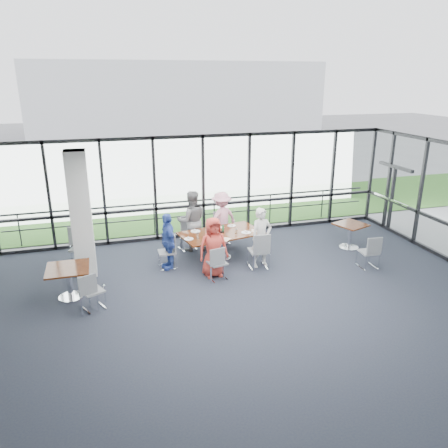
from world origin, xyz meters
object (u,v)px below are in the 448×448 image
object	(u,v)px
side_table_left	(68,272)
chair_main_nr	(258,251)
main_table	(221,236)
chair_spare_r	(369,252)
chair_main_fl	(187,234)
diner_far_left	(192,221)
side_table_right	(351,228)
chair_spare_lb	(81,248)
chair_main_end	(167,252)
chair_spare_la	(93,291)
structural_column	(81,215)
diner_near_left	(213,247)
chair_main_fr	(221,229)
diner_near_right	(261,238)
chair_main_nl	(217,263)
diner_end	(168,241)
diner_far_right	(222,218)

from	to	relation	value
side_table_left	chair_main_nr	bearing A→B (deg)	4.20
main_table	chair_spare_r	distance (m)	3.97
chair_main_fl	diner_far_left	bearing A→B (deg)	132.40
side_table_right	chair_spare_lb	bearing A→B (deg)	173.50
side_table_right	chair_spare_lb	distance (m)	7.66
chair_main_end	chair_main_nr	bearing A→B (deg)	73.92
chair_main_fl	chair_spare_la	world-z (taller)	chair_main_fl
side_table_right	chair_main_end	xyz separation A→B (m)	(-5.42, 0.11, -0.18)
structural_column	diner_near_left	size ratio (longest dim) A/B	2.06
side_table_left	chair_spare_lb	world-z (taller)	chair_spare_lb
chair_main_fr	main_table	bearing A→B (deg)	67.13
diner_near_right	chair_main_nl	distance (m)	1.46
chair_main_end	chair_spare_lb	world-z (taller)	chair_spare_lb
chair_main_fl	chair_spare_la	bearing A→B (deg)	31.96
chair_main_nl	chair_spare_lb	xyz separation A→B (m)	(-3.28, 1.79, 0.07)
diner_end	chair_main_fl	bearing A→B (deg)	138.86
main_table	diner_far_left	size ratio (longest dim) A/B	1.35
diner_near_right	chair_main_end	bearing A→B (deg)	157.58
chair_main_nr	chair_main_fl	distance (m)	2.39
side_table_left	chair_main_nr	size ratio (longest dim) A/B	0.97
diner_far_right	diner_end	bearing A→B (deg)	14.81
chair_main_nl	chair_main_fr	bearing A→B (deg)	59.48
structural_column	diner_far_left	xyz separation A→B (m)	(2.97, 0.87, -0.71)
side_table_left	diner_near_left	distance (m)	3.47
side_table_right	chair_spare_r	distance (m)	1.44
diner_far_right	chair_main_nl	distance (m)	2.46
structural_column	chair_main_end	distance (m)	2.37
chair_main_fl	chair_spare_lb	xyz separation A→B (m)	(-2.97, -0.39, 0.04)
chair_main_nl	chair_spare_la	size ratio (longest dim) A/B	1.01
diner_far_left	chair_main_fr	distance (m)	1.08
chair_main_nl	chair_main_fl	distance (m)	2.20
side_table_left	diner_far_right	size ratio (longest dim) A/B	0.58
diner_far_right	chair_main_end	size ratio (longest dim) A/B	1.82
side_table_left	chair_spare_r	bearing A→B (deg)	-3.55
main_table	chair_main_end	world-z (taller)	chair_main_end
chair_main_nr	chair_main_end	xyz separation A→B (m)	(-2.32, 0.69, -0.04)
diner_near_right	chair_main_nl	world-z (taller)	diner_near_right
diner_far_right	chair_spare_la	size ratio (longest dim) A/B	1.88
structural_column	chair_main_end	world-z (taller)	structural_column
chair_main_nr	chair_main_fr	bearing A→B (deg)	106.30
structural_column	diner_near_left	distance (m)	3.37
structural_column	diner_far_right	world-z (taller)	structural_column
main_table	diner_near_right	world-z (taller)	diner_near_right
structural_column	side_table_right	bearing A→B (deg)	-2.34
chair_spare_lb	chair_spare_la	bearing A→B (deg)	115.07
structural_column	diner_near_right	xyz separation A→B (m)	(4.49, -0.79, -0.79)
structural_column	chair_spare_r	distance (m)	7.46
chair_main_end	chair_spare_lb	distance (m)	2.31
side_table_right	chair_main_fl	size ratio (longest dim) A/B	1.09
chair_main_nr	chair_main_fr	distance (m)	2.07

